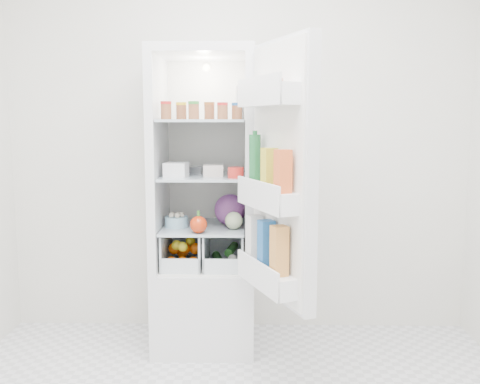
{
  "coord_description": "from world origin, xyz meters",
  "views": [
    {
      "loc": [
        0.08,
        -2.0,
        1.38
      ],
      "look_at": [
        0.02,
        0.95,
        0.99
      ],
      "focal_mm": 40.0,
      "sensor_mm": 36.0,
      "label": 1
    }
  ],
  "objects_px": {
    "refrigerator": "(205,237)",
    "fridge_door": "(278,179)",
    "mushroom_bowl": "(176,222)",
    "red_cabbage": "(230,210)"
  },
  "relations": [
    {
      "from": "refrigerator",
      "to": "fridge_door",
      "type": "distance_m",
      "value": 0.86
    },
    {
      "from": "refrigerator",
      "to": "red_cabbage",
      "type": "distance_m",
      "value": 0.24
    },
    {
      "from": "red_cabbage",
      "to": "mushroom_bowl",
      "type": "relative_size",
      "value": 1.41
    },
    {
      "from": "mushroom_bowl",
      "to": "fridge_door",
      "type": "height_order",
      "value": "fridge_door"
    },
    {
      "from": "refrigerator",
      "to": "fridge_door",
      "type": "height_order",
      "value": "refrigerator"
    },
    {
      "from": "red_cabbage",
      "to": "mushroom_bowl",
      "type": "height_order",
      "value": "red_cabbage"
    },
    {
      "from": "mushroom_bowl",
      "to": "fridge_door",
      "type": "relative_size",
      "value": 0.1
    },
    {
      "from": "refrigerator",
      "to": "fridge_door",
      "type": "bearing_deg",
      "value": -55.92
    },
    {
      "from": "refrigerator",
      "to": "fridge_door",
      "type": "relative_size",
      "value": 1.38
    },
    {
      "from": "red_cabbage",
      "to": "fridge_door",
      "type": "relative_size",
      "value": 0.15
    }
  ]
}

